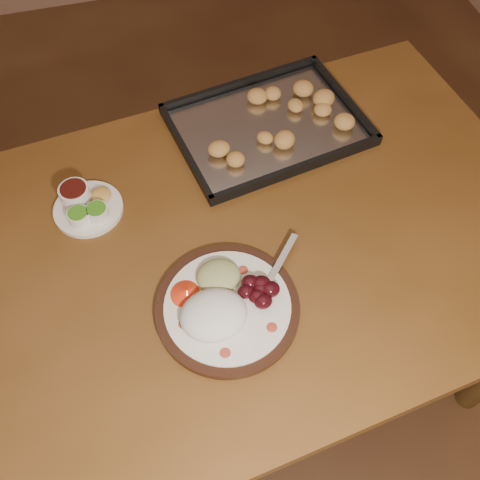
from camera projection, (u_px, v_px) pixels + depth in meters
name	position (u px, v px, depth m)	size (l,w,h in m)	color
ground	(152.00, 334.00, 1.83)	(4.00, 4.00, 0.00)	brown
dining_table	(219.00, 269.00, 1.22)	(1.60, 1.07, 0.75)	brown
dinner_plate	(224.00, 305.00, 1.04)	(0.33, 0.29, 0.07)	black
condiment_saucer	(85.00, 205.00, 1.18)	(0.15, 0.15, 0.05)	white
baking_tray	(267.00, 124.00, 1.32)	(0.50, 0.40, 0.05)	black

